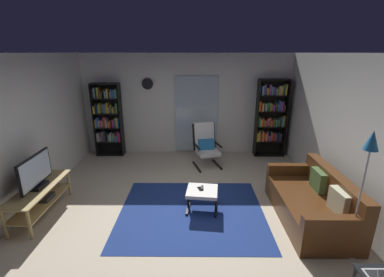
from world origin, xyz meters
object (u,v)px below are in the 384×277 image
television (36,173)px  tv_remote (202,188)px  bookshelf_near_tv (108,118)px  leather_sofa (313,203)px  floor_lamp_by_sofa (368,160)px  cell_phone (200,189)px  ottoman (202,193)px  bookshelf_near_sofa (270,116)px  wall_clock (147,84)px  lounge_armchair (206,144)px  tv_stand (41,196)px

television → tv_remote: (2.69, 0.23, -0.38)m
tv_remote → bookshelf_near_tv: bearing=134.4°
television → leather_sofa: bearing=-1.4°
leather_sofa → floor_lamp_by_sofa: (0.17, -0.81, 1.08)m
cell_phone → bookshelf_near_tv: bearing=112.0°
bookshelf_near_tv → ottoman: bearing=-48.0°
ottoman → tv_remote: 0.10m
bookshelf_near_tv → leather_sofa: bearing=-35.0°
bookshelf_near_sofa → tv_remote: size_ratio=13.81×
bookshelf_near_sofa → wall_clock: 3.24m
ottoman → floor_lamp_by_sofa: bearing=-28.9°
bookshelf_near_tv → lounge_armchair: size_ratio=1.84×
tv_stand → floor_lamp_by_sofa: size_ratio=0.79×
cell_phone → wall_clock: (-1.29, 2.76, 1.47)m
tv_stand → bookshelf_near_sofa: bookshelf_near_sofa is taller
tv_stand → television: size_ratio=1.62×
ottoman → cell_phone: bearing=139.8°
tv_stand → leather_sofa: 4.48m
leather_sofa → wall_clock: 4.63m
cell_phone → wall_clock: size_ratio=0.48×
ottoman → lounge_armchair: bearing=85.8°
bookshelf_near_sofa → cell_phone: 3.25m
ottoman → cell_phone: cell_phone is taller
bookshelf_near_sofa → leather_sofa: (-0.04, -2.89, -0.75)m
tv_stand → cell_phone: bearing=3.9°
ottoman → leather_sofa: bearing=-8.6°
lounge_armchair → cell_phone: size_ratio=7.30×
tv_stand → floor_lamp_by_sofa: bearing=-11.2°
leather_sofa → tv_remote: leather_sofa is taller
tv_stand → tv_remote: 2.71m
ottoman → bookshelf_near_tv: bearing=132.0°
television → lounge_armchair: television is taller
floor_lamp_by_sofa → lounge_armchair: bearing=121.0°
bookshelf_near_tv → ottoman: 3.60m
tv_remote → tv_stand: bearing=-173.7°
leather_sofa → bookshelf_near_tv: bearing=145.0°
bookshelf_near_sofa → ottoman: bookshelf_near_sofa is taller
ottoman → floor_lamp_by_sofa: floor_lamp_by_sofa is taller
bookshelf_near_sofa → wall_clock: size_ratio=6.86×
bookshelf_near_tv → lounge_armchair: (2.50, -0.69, -0.47)m
leather_sofa → wall_clock: wall_clock is taller
lounge_armchair → ottoman: 1.95m
lounge_armchair → ottoman: bearing=-94.2°
tv_remote → cell_phone: tv_remote is taller
lounge_armchair → tv_remote: (-0.14, -1.87, -0.15)m
lounge_armchair → tv_remote: size_ratio=7.10×
cell_phone → floor_lamp_by_sofa: bearing=-49.0°
tv_stand → floor_lamp_by_sofa: 4.85m
leather_sofa → cell_phone: 1.84m
bookshelf_near_tv → tv_remote: bearing=-47.3°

